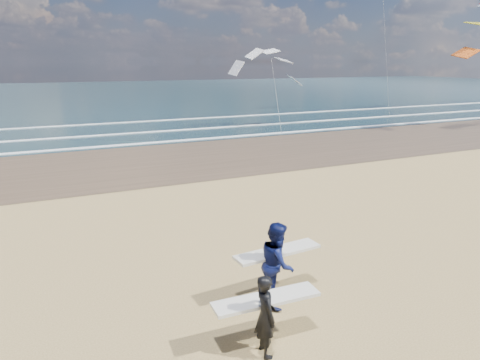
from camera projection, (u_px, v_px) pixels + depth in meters
name	position (u px, v px, depth m)	size (l,w,h in m)	color
wet_sand_strip	(396.00, 136.00, 32.47)	(220.00, 12.00, 0.01)	brown
ocean	(184.00, 92.00, 79.87)	(220.00, 100.00, 0.02)	#183035
foam_breakers	(319.00, 120.00, 41.33)	(220.00, 11.70, 0.05)	white
surfer_near	(266.00, 313.00, 8.18)	(2.22, 0.98, 1.67)	black
surfer_far	(277.00, 263.00, 9.88)	(2.23, 1.30, 2.00)	#0D154B
kite_1	(273.00, 74.00, 35.30)	(6.75, 4.84, 7.64)	slate
kite_5	(385.00, 36.00, 46.89)	(5.52, 4.71, 15.33)	slate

